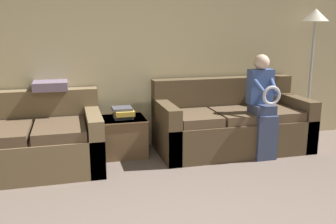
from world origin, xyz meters
TOP-DOWN VIEW (x-y plane):
  - wall_back at (0.00, 3.01)m, footprint 7.00×0.06m
  - couch_main at (1.27, 2.56)m, footprint 1.91×0.87m
  - couch_side at (-1.12, 2.50)m, footprint 1.46×0.99m
  - child_left_seated at (1.50, 2.20)m, footprint 0.30×0.38m
  - side_shelf at (-0.09, 2.70)m, footprint 0.54×0.51m
  - book_stack at (-0.09, 2.70)m, footprint 0.25×0.29m
  - floor_lamp at (2.43, 2.64)m, footprint 0.34×0.34m
  - throw_pillow at (-0.92, 2.85)m, footprint 0.39×0.39m

SIDE VIEW (x-z plane):
  - side_shelf at x=-0.09m, z-range 0.01..0.47m
  - couch_side at x=-1.12m, z-range -0.11..0.71m
  - couch_main at x=1.27m, z-range -0.12..0.77m
  - book_stack at x=-0.09m, z-range 0.46..0.60m
  - child_left_seated at x=1.50m, z-range 0.07..1.30m
  - throw_pillow at x=-0.92m, z-range 0.83..0.93m
  - wall_back at x=0.00m, z-range 0.00..2.55m
  - floor_lamp at x=2.43m, z-range 0.62..2.39m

